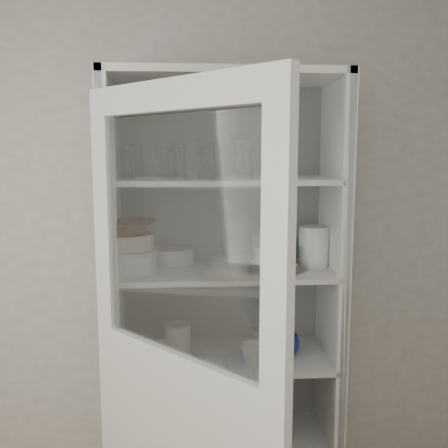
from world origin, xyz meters
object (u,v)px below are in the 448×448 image
(cupboard_door, at_px, (180,416))
(cream_dish, at_px, (202,430))
(goblet_1, at_px, (222,156))
(white_ramekin, at_px, (274,254))
(pantry_cabinet, at_px, (223,332))
(goblet_0, at_px, (163,160))
(goblet_3, at_px, (283,159))
(mug_blue, at_px, (285,345))
(goblet_2, at_px, (240,156))
(measuring_cups, at_px, (184,358))
(plate_stack_front, at_px, (130,260))
(mug_white, at_px, (253,354))
(glass_platter, at_px, (273,266))
(mug_teal, at_px, (262,338))
(terracotta_bowl, at_px, (129,227))
(yellow_trivet, at_px, (273,263))
(white_canister, at_px, (178,339))
(plate_stack_back, at_px, (171,255))
(teal_jar, at_px, (269,340))
(cream_bowl, at_px, (129,241))
(grey_bowl_stack, at_px, (314,246))
(tin_box, at_px, (257,428))

(cupboard_door, xyz_separation_m, cream_dish, (0.09, 0.55, -0.38))
(goblet_1, relative_size, white_ramekin, 1.13)
(pantry_cabinet, xyz_separation_m, goblet_0, (-0.27, 0.04, 0.80))
(goblet_3, relative_size, mug_blue, 1.24)
(goblet_0, height_order, goblet_2, goblet_2)
(cupboard_door, bearing_deg, cream_dish, 127.31)
(goblet_1, distance_m, cream_dish, 1.27)
(measuring_cups, bearing_deg, plate_stack_front, 168.23)
(cupboard_door, bearing_deg, mug_white, 100.87)
(glass_platter, bearing_deg, mug_teal, 113.22)
(pantry_cabinet, relative_size, terracotta_bowl, 9.00)
(yellow_trivet, height_order, white_canister, yellow_trivet)
(yellow_trivet, bearing_deg, terracotta_bowl, -178.02)
(cream_dish, bearing_deg, goblet_3, 11.91)
(white_ramekin, relative_size, measuring_cups, 1.88)
(mug_blue, bearing_deg, white_ramekin, 143.86)
(yellow_trivet, height_order, cream_dish, yellow_trivet)
(cupboard_door, height_order, glass_platter, cupboard_door)
(goblet_1, distance_m, goblet_2, 0.08)
(plate_stack_back, distance_m, mug_blue, 0.66)
(white_ramekin, bearing_deg, plate_stack_back, 162.50)
(mug_blue, height_order, white_canister, white_canister)
(cupboard_door, bearing_deg, teal_jar, 101.81)
(goblet_3, height_order, mug_white, goblet_3)
(cream_bowl, height_order, mug_white, cream_bowl)
(goblet_0, height_order, teal_jar, goblet_0)
(white_ramekin, distance_m, measuring_cups, 0.60)
(measuring_cups, height_order, cream_dish, measuring_cups)
(grey_bowl_stack, bearing_deg, cream_dish, -176.53)
(mug_blue, relative_size, teal_jar, 1.28)
(tin_box, bearing_deg, mug_teal, 66.70)
(goblet_3, height_order, measuring_cups, goblet_3)
(cream_bowl, relative_size, white_canister, 1.53)
(cream_dish, bearing_deg, mug_teal, 14.71)
(terracotta_bowl, bearing_deg, goblet_0, 42.34)
(yellow_trivet, height_order, white_ramekin, white_ramekin)
(cupboard_door, xyz_separation_m, goblet_0, (-0.08, 0.65, 0.87))
(pantry_cabinet, relative_size, goblet_2, 11.49)
(glass_platter, bearing_deg, plate_stack_back, 162.50)
(glass_platter, distance_m, mug_white, 0.39)
(terracotta_bowl, xyz_separation_m, teal_jar, (0.62, 0.06, -0.54))
(goblet_0, bearing_deg, teal_jar, -8.55)
(goblet_1, relative_size, plate_stack_back, 0.89)
(measuring_cups, bearing_deg, pantry_cabinet, 37.96)
(pantry_cabinet, relative_size, white_canister, 14.97)
(goblet_3, relative_size, teal_jar, 1.58)
(plate_stack_back, bearing_deg, cream_bowl, -136.12)
(goblet_3, xyz_separation_m, glass_platter, (-0.05, -0.08, -0.47))
(yellow_trivet, distance_m, white_ramekin, 0.04)
(glass_platter, distance_m, grey_bowl_stack, 0.21)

